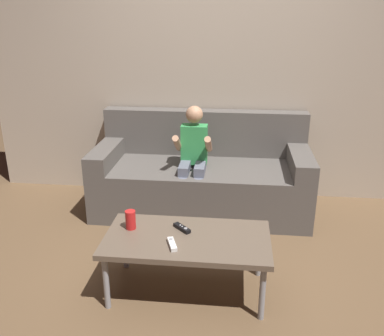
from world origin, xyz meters
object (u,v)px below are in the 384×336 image
at_px(game_remote_black_near_edge, 182,228).
at_px(game_remote_white_center, 172,244).
at_px(couch, 202,177).
at_px(person_seated_on_couch, 193,156).
at_px(soda_can, 131,220).
at_px(coffee_table, 187,242).

distance_m(game_remote_black_near_edge, game_remote_white_center, 0.20).
bearing_deg(game_remote_black_near_edge, game_remote_white_center, -99.12).
xyz_separation_m(couch, person_seated_on_couch, (-0.06, -0.18, 0.26)).
xyz_separation_m(person_seated_on_couch, soda_can, (-0.29, -0.99, -0.10)).
xyz_separation_m(game_remote_white_center, soda_can, (-0.29, 0.19, 0.05)).
distance_m(couch, soda_can, 1.23).
xyz_separation_m(person_seated_on_couch, game_remote_black_near_edge, (0.03, -0.98, -0.15)).
relative_size(person_seated_on_couch, game_remote_white_center, 6.66).
bearing_deg(couch, coffee_table, -89.28).
distance_m(couch, coffee_table, 1.24).
height_order(couch, soda_can, couch).
distance_m(couch, person_seated_on_couch, 0.32).
bearing_deg(coffee_table, soda_can, 169.23).
height_order(game_remote_white_center, soda_can, soda_can).
bearing_deg(coffee_table, couch, 90.72).
bearing_deg(game_remote_white_center, person_seated_on_couch, 90.02).
bearing_deg(person_seated_on_couch, coffee_table, -85.93).
xyz_separation_m(game_remote_black_near_edge, soda_can, (-0.33, -0.02, 0.05)).
height_order(person_seated_on_couch, soda_can, person_seated_on_couch).
height_order(couch, game_remote_black_near_edge, couch).
bearing_deg(game_remote_black_near_edge, coffee_table, -63.40).
height_order(coffee_table, game_remote_black_near_edge, game_remote_black_near_edge).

